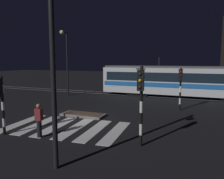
% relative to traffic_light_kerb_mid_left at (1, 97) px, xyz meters
% --- Properties ---
extents(ground_plane, '(120.00, 120.00, 0.00)m').
position_rel_traffic_light_kerb_mid_left_xyz_m(ground_plane, '(2.22, 4.28, -2.00)').
color(ground_plane, black).
extents(rail_near, '(80.00, 0.12, 0.03)m').
position_rel_traffic_light_kerb_mid_left_xyz_m(rail_near, '(2.22, 15.23, -1.98)').
color(rail_near, '#59595E').
rests_on(rail_near, ground).
extents(rail_far, '(80.00, 0.12, 0.03)m').
position_rel_traffic_light_kerb_mid_left_xyz_m(rail_far, '(2.22, 16.67, -1.98)').
color(rail_far, '#59595E').
rests_on(rail_far, ground).
extents(crosswalk_zebra, '(7.02, 4.61, 0.02)m').
position_rel_traffic_light_kerb_mid_left_xyz_m(crosswalk_zebra, '(2.22, 2.36, -1.99)').
color(crosswalk_zebra, silver).
rests_on(crosswalk_zebra, ground).
extents(traffic_island, '(3.04, 1.25, 0.18)m').
position_rel_traffic_light_kerb_mid_left_xyz_m(traffic_island, '(1.83, 5.15, -1.91)').
color(traffic_island, slate).
rests_on(traffic_island, ground).
extents(traffic_light_kerb_mid_left, '(0.36, 0.42, 3.03)m').
position_rel_traffic_light_kerb_mid_left_xyz_m(traffic_light_kerb_mid_left, '(0.00, 0.00, 0.00)').
color(traffic_light_kerb_mid_left, black).
rests_on(traffic_light_kerb_mid_left, ground).
extents(traffic_light_corner_near_right, '(0.36, 0.42, 3.58)m').
position_rel_traffic_light_kerb_mid_left_xyz_m(traffic_light_corner_near_right, '(6.97, 1.11, 0.37)').
color(traffic_light_corner_near_right, black).
rests_on(traffic_light_corner_near_right, ground).
extents(traffic_light_corner_far_right, '(0.36, 0.42, 3.27)m').
position_rel_traffic_light_kerb_mid_left_xyz_m(traffic_light_corner_far_right, '(7.84, 9.50, 0.16)').
color(traffic_light_corner_far_right, black).
rests_on(traffic_light_corner_far_right, ground).
extents(street_lamp_trackside_left, '(0.44, 1.21, 6.94)m').
position_rel_traffic_light_kerb_mid_left_xyz_m(street_lamp_trackside_left, '(-4.41, 12.66, 2.42)').
color(street_lamp_trackside_left, black).
rests_on(street_lamp_trackside_left, ground).
extents(street_lamp_near_kerb, '(0.44, 1.21, 6.89)m').
position_rel_traffic_light_kerb_mid_left_xyz_m(street_lamp_near_kerb, '(4.73, -2.27, 2.40)').
color(street_lamp_near_kerb, black).
rests_on(street_lamp_near_kerb, ground).
extents(tram, '(17.09, 2.58, 4.15)m').
position_rel_traffic_light_kerb_mid_left_xyz_m(tram, '(7.53, 15.94, -0.25)').
color(tram, silver).
rests_on(tram, ground).
extents(pedestrian_waiting_at_kerb, '(0.36, 0.24, 1.71)m').
position_rel_traffic_light_kerb_mid_left_xyz_m(pedestrian_waiting_at_kerb, '(1.99, 0.42, -1.12)').
color(pedestrian_waiting_at_kerb, black).
rests_on(pedestrian_waiting_at_kerb, ground).
extents(bollard_island_edge, '(0.12, 0.12, 1.11)m').
position_rel_traffic_light_kerb_mid_left_xyz_m(bollard_island_edge, '(0.40, 3.75, -1.44)').
color(bollard_island_edge, black).
rests_on(bollard_island_edge, ground).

